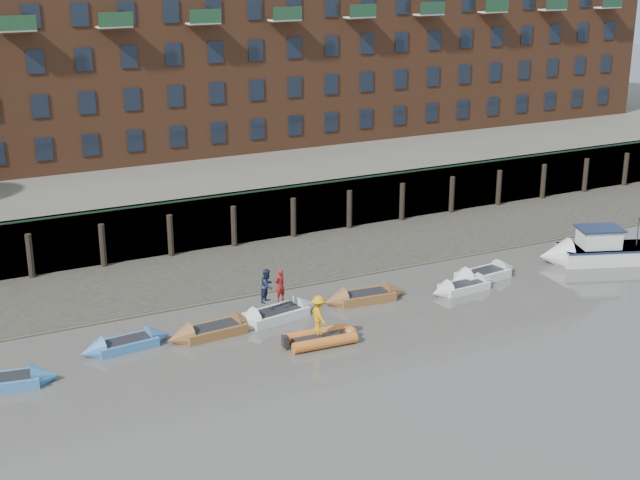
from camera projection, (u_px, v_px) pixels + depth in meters
ground at (474, 390)px, 36.88m from camera, size 220.00×220.00×0.00m
foreshore at (290, 261)px, 52.12m from camera, size 110.00×8.00×0.50m
mud_band at (316, 279)px, 49.24m from camera, size 110.00×1.60×0.10m
river_wall at (260, 215)px, 55.33m from camera, size 110.00×1.23×3.30m
bank_terrace at (188, 169)px, 66.86m from camera, size 110.00×28.00×3.20m
apartment_terrace at (177, 14)px, 64.18m from camera, size 80.60×15.56×20.98m
rowboat_0 at (3, 382)px, 37.08m from camera, size 4.75×2.09×1.33m
rowboat_1 at (126, 344)px, 40.69m from camera, size 4.37×1.60×1.24m
rowboat_2 at (214, 330)px, 42.07m from camera, size 4.73×1.67×1.35m
rowboat_3 at (276, 315)px, 43.84m from camera, size 5.05×2.20×1.42m
rowboat_4 at (365, 297)px, 46.14m from camera, size 4.71×1.77×1.33m
rowboat_5 at (464, 287)px, 47.53m from camera, size 4.22×1.43×1.21m
rowboat_6 at (483, 275)px, 49.17m from camera, size 4.84×1.86×1.37m
rib_tender at (323, 338)px, 41.25m from camera, size 3.48×1.80×0.60m
motor_launch at (587, 251)px, 51.61m from camera, size 6.83×4.24×2.68m
person_rower_a at (280, 285)px, 43.41m from camera, size 0.70×0.58×1.66m
person_rower_b at (267, 286)px, 43.30m from camera, size 1.04×1.02×1.70m
person_rib_crew at (319, 315)px, 40.67m from camera, size 0.73×1.22×1.85m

